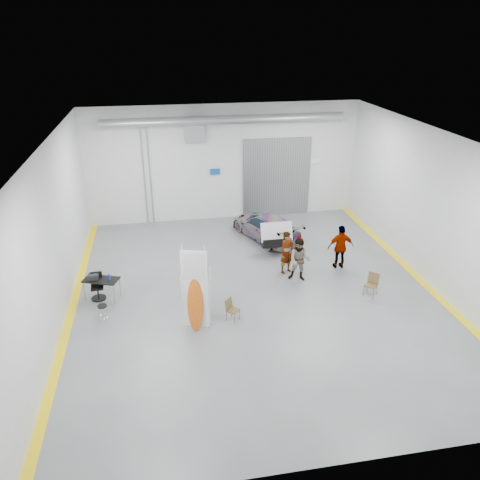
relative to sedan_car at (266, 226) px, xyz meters
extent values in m
plane|color=slate|center=(-1.57, -4.99, -0.61)|extent=(16.00, 16.00, 0.00)
cube|color=silver|center=(-8.57, -4.99, 2.39)|extent=(0.02, 16.00, 6.00)
cube|color=silver|center=(5.43, -4.99, 2.39)|extent=(0.02, 16.00, 6.00)
cube|color=silver|center=(-1.57, 3.01, 2.39)|extent=(14.00, 0.02, 6.00)
cube|color=silver|center=(-1.57, -12.99, 2.39)|extent=(14.00, 0.02, 6.00)
cube|color=white|center=(-1.57, -4.99, 5.39)|extent=(14.00, 16.00, 0.02)
cube|color=gray|center=(1.23, 2.93, 1.49)|extent=(3.60, 0.12, 4.20)
cube|color=gray|center=(-3.07, 2.93, 4.19)|extent=(1.00, 0.50, 1.20)
cylinder|color=gray|center=(-1.57, 2.41, 4.69)|extent=(11.90, 0.44, 0.44)
cube|color=#124995|center=(-2.07, 2.93, 1.99)|extent=(0.50, 0.04, 0.30)
cube|color=white|center=(3.23, 2.93, 2.29)|extent=(0.70, 0.04, 0.25)
cylinder|color=gray|center=(-5.37, 2.93, 1.89)|extent=(0.08, 0.08, 5.00)
cylinder|color=gray|center=(-5.67, 2.93, 1.89)|extent=(0.08, 0.08, 5.00)
cube|color=yellow|center=(-8.42, -4.99, -0.61)|extent=(0.30, 16.00, 0.01)
cube|color=yellow|center=(5.28, -4.99, -0.61)|extent=(0.30, 16.00, 0.01)
imported|color=white|center=(0.00, 0.00, 0.00)|extent=(3.15, 4.55, 1.22)
imported|color=#937650|center=(0.07, -3.54, 0.30)|extent=(0.79, 0.68, 1.83)
imported|color=#496487|center=(0.40, -4.27, 0.30)|extent=(1.09, 0.98, 1.82)
imported|color=brown|center=(2.42, -3.53, 0.35)|extent=(1.14, 0.51, 1.93)
cube|color=white|center=(-3.96, -6.93, 0.45)|extent=(0.88, 0.26, 1.90)
ellipsoid|color=orange|center=(-3.96, -7.02, 0.39)|extent=(0.58, 0.38, 2.01)
cube|color=white|center=(-3.96, -6.96, 1.87)|extent=(0.85, 0.26, 1.00)
cylinder|color=white|center=(-4.33, -6.93, 0.98)|extent=(0.03, 0.03, 3.17)
cylinder|color=white|center=(-3.59, -6.93, 0.98)|extent=(0.03, 0.03, 3.17)
cube|color=brown|center=(-2.71, -6.65, -0.19)|extent=(0.54, 0.54, 0.04)
cube|color=brown|center=(-2.71, -6.48, 0.02)|extent=(0.32, 0.35, 0.37)
cube|color=brown|center=(2.74, -5.96, -0.14)|extent=(0.60, 0.60, 0.04)
cube|color=brown|center=(2.74, -5.77, 0.10)|extent=(0.37, 0.38, 0.42)
cylinder|color=black|center=(-7.18, -5.95, 0.04)|extent=(0.32, 0.32, 0.05)
torus|color=silver|center=(-7.18, -5.95, -0.40)|extent=(0.34, 0.34, 0.02)
cylinder|color=gray|center=(-7.94, -4.61, -0.22)|extent=(0.03, 0.03, 0.78)
cylinder|color=gray|center=(-6.75, -4.61, -0.22)|extent=(0.03, 0.03, 0.78)
cylinder|color=gray|center=(-7.94, -4.06, -0.22)|extent=(0.03, 0.03, 0.78)
cylinder|color=gray|center=(-6.75, -4.06, -0.22)|extent=(0.03, 0.03, 0.78)
cube|color=black|center=(-7.35, -4.33, 0.19)|extent=(1.45, 1.06, 0.04)
cylinder|color=navy|center=(-7.02, -4.44, 0.33)|extent=(0.09, 0.09, 0.24)
cube|color=black|center=(-7.62, -4.28, 0.31)|extent=(0.38, 0.24, 0.20)
cylinder|color=black|center=(-7.51, -4.37, -0.57)|extent=(0.55, 0.55, 0.04)
cylinder|color=black|center=(-7.51, -4.37, -0.33)|extent=(0.06, 0.06, 0.47)
cube|color=black|center=(-7.51, -4.37, -0.10)|extent=(0.48, 0.48, 0.07)
cube|color=black|center=(-7.51, -4.15, 0.20)|extent=(0.44, 0.08, 0.49)
cube|color=silver|center=(0.00, -1.86, 0.63)|extent=(1.43, 0.87, 0.04)
camera|label=1|loc=(-4.88, -20.28, 8.88)|focal=35.00mm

